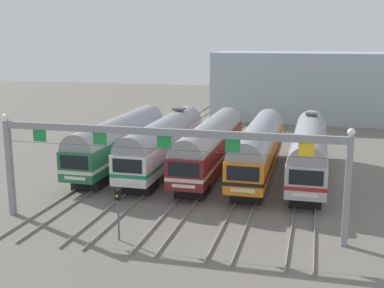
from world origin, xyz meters
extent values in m
plane|color=slate|center=(0.00, 0.00, 0.00)|extent=(160.00, 160.00, 0.00)
cube|color=gray|center=(-9.22, 17.00, 0.07)|extent=(0.07, 70.00, 0.15)
cube|color=gray|center=(-7.78, 17.00, 0.07)|extent=(0.07, 70.00, 0.15)
cube|color=gray|center=(-4.97, 17.00, 0.07)|extent=(0.07, 70.00, 0.15)
cube|color=gray|center=(-3.53, 17.00, 0.07)|extent=(0.07, 70.00, 0.15)
cube|color=gray|center=(-0.72, 17.00, 0.07)|extent=(0.07, 70.00, 0.15)
cube|color=gray|center=(0.72, 17.00, 0.07)|extent=(0.07, 70.00, 0.15)
cube|color=gray|center=(3.53, 17.00, 0.07)|extent=(0.07, 70.00, 0.15)
cube|color=gray|center=(4.97, 17.00, 0.07)|extent=(0.07, 70.00, 0.15)
cube|color=gray|center=(7.78, 17.00, 0.07)|extent=(0.07, 70.00, 0.15)
cube|color=gray|center=(9.22, 17.00, 0.07)|extent=(0.07, 70.00, 0.15)
cube|color=#236B42|center=(-8.50, 0.00, 2.23)|extent=(2.85, 18.00, 2.35)
cube|color=silver|center=(-8.50, 0.00, 1.87)|extent=(2.88, 18.02, 0.28)
cylinder|color=gray|center=(-8.50, 0.00, 3.40)|extent=(2.74, 17.64, 2.74)
cube|color=black|center=(-8.50, -9.02, 2.70)|extent=(2.28, 0.06, 1.03)
cube|color=silver|center=(-8.50, -9.02, 1.47)|extent=(1.71, 0.05, 0.24)
cube|color=black|center=(-8.50, -6.30, 0.53)|extent=(2.28, 2.60, 1.05)
cube|color=black|center=(-8.50, 6.30, 0.53)|extent=(2.28, 2.60, 1.05)
cube|color=white|center=(-4.25, 0.00, 2.23)|extent=(2.85, 18.00, 2.35)
cube|color=#198C4C|center=(-4.25, 0.00, 1.87)|extent=(2.88, 18.02, 0.28)
cylinder|color=gray|center=(-4.25, 0.00, 3.40)|extent=(2.74, 17.64, 2.74)
cube|color=black|center=(-4.25, -9.02, 2.70)|extent=(2.28, 0.06, 1.03)
cube|color=silver|center=(-4.25, -9.02, 1.47)|extent=(1.71, 0.05, 0.24)
cube|color=black|center=(-4.25, -6.30, 0.53)|extent=(2.28, 2.60, 1.05)
cube|color=black|center=(-4.25, 6.30, 0.53)|extent=(2.28, 2.60, 1.05)
cube|color=#4C4C51|center=(-4.25, 5.04, 4.95)|extent=(1.10, 1.10, 0.20)
cube|color=maroon|center=(0.00, 0.00, 2.23)|extent=(2.85, 18.00, 2.35)
cube|color=beige|center=(0.00, 0.00, 1.87)|extent=(2.88, 18.02, 0.28)
cylinder|color=gray|center=(0.00, 0.00, 3.40)|extent=(2.74, 17.64, 2.74)
cube|color=black|center=(0.00, -9.02, 2.70)|extent=(2.28, 0.06, 1.03)
cube|color=silver|center=(0.00, -9.02, 1.47)|extent=(1.71, 0.05, 0.24)
cube|color=black|center=(0.00, -6.30, 0.53)|extent=(2.28, 2.60, 1.05)
cube|color=black|center=(0.00, 6.30, 0.53)|extent=(2.28, 2.60, 1.05)
cube|color=orange|center=(4.25, 0.00, 2.23)|extent=(2.85, 18.00, 2.35)
cube|color=black|center=(4.25, 0.00, 1.87)|extent=(2.88, 18.02, 0.28)
cylinder|color=gray|center=(4.25, 0.00, 3.40)|extent=(2.74, 17.64, 2.74)
cube|color=black|center=(4.25, -9.02, 2.70)|extent=(2.28, 0.06, 1.03)
cube|color=silver|center=(4.25, -9.02, 1.47)|extent=(1.71, 0.05, 0.24)
cube|color=black|center=(4.25, -6.30, 0.53)|extent=(2.28, 2.60, 1.05)
cube|color=black|center=(4.25, 6.30, 0.53)|extent=(2.28, 2.60, 1.05)
cube|color=#B2B5BA|center=(8.50, 0.00, 2.23)|extent=(2.85, 18.00, 2.35)
cube|color=#B21E1E|center=(8.50, 0.00, 1.87)|extent=(2.88, 18.02, 0.28)
cylinder|color=gray|center=(8.50, 0.00, 3.40)|extent=(2.74, 17.64, 2.74)
cube|color=black|center=(8.50, -9.02, 2.70)|extent=(2.28, 0.06, 1.03)
cube|color=silver|center=(8.50, -9.02, 1.47)|extent=(1.71, 0.05, 0.24)
cube|color=black|center=(8.50, -6.30, 0.53)|extent=(2.28, 2.60, 1.05)
cube|color=black|center=(8.50, 6.30, 0.53)|extent=(2.28, 2.60, 1.05)
cube|color=#4C4C51|center=(8.50, 5.04, 4.95)|extent=(1.10, 1.10, 0.20)
cube|color=gray|center=(-10.90, -13.50, 3.25)|extent=(0.36, 0.36, 6.50)
cube|color=gray|center=(10.90, -13.50, 3.25)|extent=(0.36, 0.36, 6.50)
cube|color=gray|center=(0.00, -13.50, 6.25)|extent=(21.80, 0.32, 0.44)
cube|color=#198C3F|center=(-8.50, -13.50, 5.63)|extent=(0.90, 0.08, 0.80)
cube|color=#198C3F|center=(-4.25, -13.50, 5.63)|extent=(0.90, 0.08, 0.80)
cube|color=#198C3F|center=(0.00, -13.50, 5.63)|extent=(0.90, 0.08, 0.80)
cube|color=#198C3F|center=(4.25, -13.50, 5.63)|extent=(0.90, 0.08, 0.80)
cube|color=yellow|center=(8.50, -13.50, 5.63)|extent=(0.90, 0.08, 0.80)
sphere|color=white|center=(-10.90, -13.50, 6.75)|extent=(0.44, 0.44, 0.44)
sphere|color=white|center=(10.90, -13.50, 6.75)|extent=(0.44, 0.44, 0.44)
cylinder|color=#3F382D|center=(0.00, -13.50, 5.15)|extent=(21.80, 0.03, 0.03)
cylinder|color=#59595E|center=(-2.13, -15.96, 1.59)|extent=(0.12, 0.12, 3.17)
cube|color=black|center=(-2.13, -15.96, 2.82)|extent=(0.28, 0.24, 0.60)
sphere|color=orange|center=(-2.13, -16.10, 2.82)|extent=(0.18, 0.18, 0.18)
cube|color=#9EB2B7|center=(7.96, 32.24, 4.86)|extent=(27.78, 10.00, 9.72)
camera|label=1|loc=(9.01, -42.27, 11.96)|focal=47.06mm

